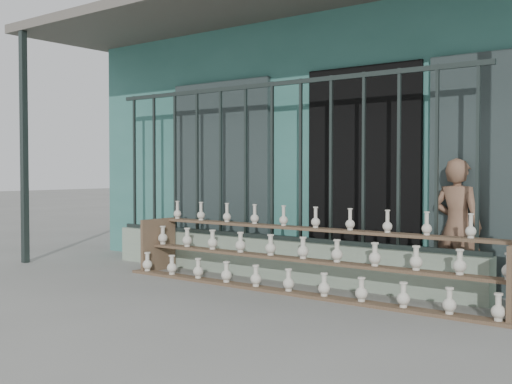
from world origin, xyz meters
The scene contains 6 objects.
ground centered at (0.00, 0.00, 0.00)m, with size 60.00×60.00×0.00m, color slate.
workshop_building centered at (0.00, 4.23, 1.62)m, with size 7.40×6.60×3.21m.
parapet_wall centered at (0.00, 1.30, 0.23)m, with size 5.00×0.20×0.45m, color gray.
security_fence centered at (0.00, 1.30, 1.35)m, with size 5.00×0.04×1.80m.
shelf_rack centered at (0.69, 0.89, 0.36)m, with size 4.50×0.68×0.85m.
elderly_woman centered at (2.04, 1.64, 0.68)m, with size 0.50×0.33×1.36m, color brown.
Camera 1 is at (4.37, -4.58, 1.25)m, focal length 45.00 mm.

